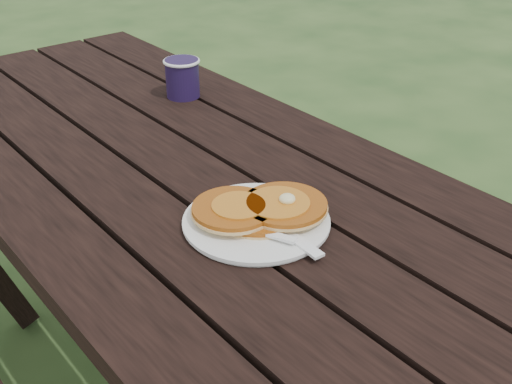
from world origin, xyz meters
TOP-DOWN VIEW (x-y plane):
  - picnic_table at (0.00, 0.00)m, footprint 1.36×1.80m
  - plate at (-0.02, -0.28)m, footprint 0.27×0.27m
  - pancake_stack at (-0.01, -0.28)m, footprint 0.22×0.19m
  - knife at (-0.01, -0.34)m, footprint 0.03×0.18m
  - fork at (-0.05, -0.33)m, footprint 0.09×0.16m
  - coffee_cup at (0.21, 0.29)m, footprint 0.09×0.09m

SIDE VIEW (x-z plane):
  - picnic_table at x=0.00m, z-range -0.01..0.74m
  - plate at x=-0.02m, z-range 0.75..0.76m
  - knife at x=-0.01m, z-range 0.76..0.76m
  - fork at x=-0.05m, z-range 0.77..0.77m
  - pancake_stack at x=-0.01m, z-range 0.76..0.79m
  - coffee_cup at x=0.21m, z-range 0.76..0.85m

